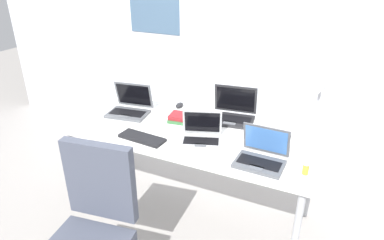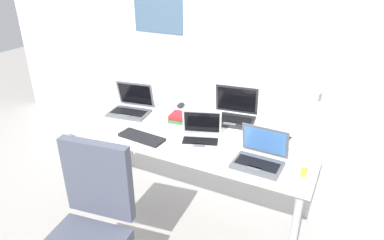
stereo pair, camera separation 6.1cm
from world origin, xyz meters
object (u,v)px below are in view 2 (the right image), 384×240
computer_mouse (181,105)px  cell_phone (284,140)px  laptop_far_corner (201,136)px  desk_lamp (317,111)px  laptop_front_right (260,157)px  laptop_mid_desk (131,107)px  pill_bottle (304,170)px  book_stack (181,118)px  laptop_back_left (233,114)px  external_keyboard (142,137)px

computer_mouse → cell_phone: computer_mouse is taller
laptop_far_corner → computer_mouse: 0.61m
desk_lamp → laptop_front_right: 0.57m
laptop_far_corner → laptop_mid_desk: laptop_mid_desk is taller
desk_lamp → pill_bottle: (0.03, -0.50, -0.16)m
pill_bottle → book_stack: bearing=161.6°
cell_phone → laptop_front_right: bearing=-92.8°
laptop_far_corner → book_stack: 0.35m
desk_lamp → cell_phone: 0.29m
laptop_back_left → computer_mouse: (-0.48, 0.03, -0.03)m
external_keyboard → cell_phone: (0.88, 0.41, -0.01)m
laptop_back_left → external_keyboard: (-0.46, -0.57, -0.04)m
laptop_mid_desk → laptop_back_left: size_ratio=0.95×
desk_lamp → laptop_mid_desk: desk_lamp is taller
pill_bottle → laptop_back_left: bearing=139.9°
laptop_far_corner → laptop_front_right: bearing=-11.5°
external_keyboard → computer_mouse: 0.60m
desk_lamp → computer_mouse: bearing=177.0°
laptop_back_left → computer_mouse: 0.48m
laptop_front_right → computer_mouse: laptop_front_right is taller
laptop_mid_desk → computer_mouse: size_ratio=3.61×
desk_lamp → laptop_front_right: desk_lamp is taller
laptop_back_left → laptop_front_right: bearing=-55.0°
laptop_front_right → pill_bottle: size_ratio=3.74×
laptop_far_corner → laptop_back_left: bearing=79.7°
laptop_back_left → pill_bottle: laptop_back_left is taller
laptop_back_left → pill_bottle: bearing=-40.1°
computer_mouse → laptop_front_right: bearing=-36.7°
laptop_front_right → book_stack: (-0.71, 0.31, -0.02)m
laptop_mid_desk → external_keyboard: bearing=-45.4°
desk_lamp → computer_mouse: 1.09m
laptop_front_right → cell_phone: bearing=79.1°
pill_bottle → desk_lamp: bearing=93.0°
external_keyboard → cell_phone: external_keyboard is taller
external_keyboard → laptop_front_right: bearing=8.4°
laptop_mid_desk → laptop_back_left: (0.78, 0.24, 0.00)m
laptop_far_corner → external_keyboard: size_ratio=0.98×
external_keyboard → computer_mouse: size_ratio=3.44×
external_keyboard → desk_lamp: bearing=31.9°
external_keyboard → pill_bottle: pill_bottle is taller
laptop_front_right → external_keyboard: 0.82m
external_keyboard → computer_mouse: bearing=96.3°
laptop_far_corner → laptop_back_left: laptop_back_left is taller
cell_phone → pill_bottle: (0.20, -0.36, 0.04)m
desk_lamp → laptop_far_corner: desk_lamp is taller
cell_phone → pill_bottle: size_ratio=1.72×
computer_mouse → laptop_mid_desk: bearing=-141.4°
laptop_mid_desk → external_keyboard: size_ratio=1.05×
laptop_far_corner → external_keyboard: 0.41m
desk_lamp → external_keyboard: 1.20m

